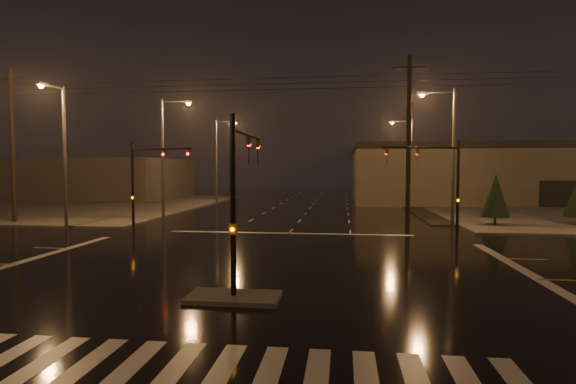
% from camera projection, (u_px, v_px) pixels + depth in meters
% --- Properties ---
extents(ground, '(140.00, 140.00, 0.00)m').
position_uv_depth(ground, '(257.00, 271.00, 18.53)').
color(ground, black).
rests_on(ground, ground).
extents(sidewalk_nw, '(36.00, 36.00, 0.12)m').
position_uv_depth(sidewalk_nw, '(52.00, 205.00, 51.92)').
color(sidewalk_nw, '#4B4742').
rests_on(sidewalk_nw, ground).
extents(median_island, '(3.00, 1.60, 0.15)m').
position_uv_depth(median_island, '(234.00, 297.00, 14.56)').
color(median_island, '#4B4742').
rests_on(median_island, ground).
extents(crosswalk, '(15.00, 2.60, 0.01)m').
position_uv_depth(crosswalk, '(177.00, 367.00, 9.61)').
color(crosswalk, beige).
rests_on(crosswalk, ground).
extents(stop_bar_far, '(16.00, 0.50, 0.01)m').
position_uv_depth(stop_bar_far, '(289.00, 233.00, 29.43)').
color(stop_bar_far, beige).
rests_on(stop_bar_far, ground).
extents(commercial_block, '(30.00, 18.00, 5.60)m').
position_uv_depth(commercial_block, '(73.00, 179.00, 64.28)').
color(commercial_block, '#443D3C').
rests_on(commercial_block, ground).
extents(signal_mast_median, '(0.25, 4.59, 6.00)m').
position_uv_depth(signal_mast_median, '(240.00, 183.00, 15.29)').
color(signal_mast_median, black).
rests_on(signal_mast_median, ground).
extents(signal_mast_ne, '(4.84, 1.86, 6.00)m').
position_uv_depth(signal_mast_ne, '(443.00, 176.00, 27.22)').
color(signal_mast_ne, black).
rests_on(signal_mast_ne, ground).
extents(signal_mast_nw, '(4.84, 1.86, 6.00)m').
position_uv_depth(signal_mast_nw, '(144.00, 175.00, 29.54)').
color(signal_mast_nw, black).
rests_on(signal_mast_nw, ground).
extents(streetlight_1, '(2.77, 0.32, 10.00)m').
position_uv_depth(streetlight_1, '(166.00, 150.00, 37.43)').
color(streetlight_1, '#38383A').
rests_on(streetlight_1, ground).
extents(streetlight_2, '(2.77, 0.32, 10.00)m').
position_uv_depth(streetlight_2, '(219.00, 155.00, 53.29)').
color(streetlight_2, '#38383A').
rests_on(streetlight_2, ground).
extents(streetlight_3, '(2.77, 0.32, 10.00)m').
position_uv_depth(streetlight_3, '(449.00, 147.00, 32.72)').
color(streetlight_3, '#38383A').
rests_on(streetlight_3, ground).
extents(streetlight_4, '(2.77, 0.32, 10.00)m').
position_uv_depth(streetlight_4, '(409.00, 155.00, 52.54)').
color(streetlight_4, '#38383A').
rests_on(streetlight_4, ground).
extents(streetlight_5, '(0.32, 2.77, 10.00)m').
position_uv_depth(streetlight_5, '(62.00, 146.00, 31.26)').
color(streetlight_5, '#38383A').
rests_on(streetlight_5, ground).
extents(utility_pole_0, '(2.20, 0.32, 12.00)m').
position_uv_depth(utility_pole_0, '(12.00, 144.00, 34.77)').
color(utility_pole_0, black).
rests_on(utility_pole_0, ground).
extents(utility_pole_1, '(2.20, 0.32, 12.00)m').
position_uv_depth(utility_pole_1, '(409.00, 141.00, 31.11)').
color(utility_pole_1, black).
rests_on(utility_pole_1, ground).
extents(conifer_0, '(2.02, 2.02, 3.86)m').
position_uv_depth(conifer_0, '(496.00, 195.00, 33.01)').
color(conifer_0, black).
rests_on(conifer_0, ground).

